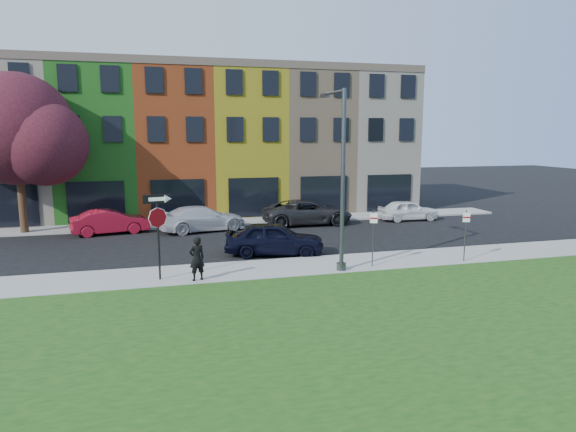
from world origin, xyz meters
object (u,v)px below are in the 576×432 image
object	(u,v)px
man	(197,259)
street_lamp	(341,180)
stop_sign	(158,220)
sedan_near	(274,239)

from	to	relation	value
man	street_lamp	world-z (taller)	street_lamp
street_lamp	stop_sign	bearing A→B (deg)	175.24
street_lamp	sedan_near	bearing A→B (deg)	116.12
man	street_lamp	bearing A→B (deg)	165.04
sedan_near	stop_sign	bearing A→B (deg)	136.42
stop_sign	man	xyz separation A→B (m)	(1.40, -0.48, -1.51)
stop_sign	man	bearing A→B (deg)	-25.61
stop_sign	man	size ratio (longest dim) A/B	1.94
sedan_near	man	bearing A→B (deg)	148.37
stop_sign	sedan_near	distance (m)	6.53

